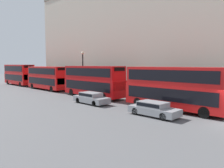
{
  "coord_description": "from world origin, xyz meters",
  "views": [
    {
      "loc": [
        -17.69,
        -4.91,
        4.51
      ],
      "look_at": [
        0.48,
        13.21,
        2.2
      ],
      "focal_mm": 35.0,
      "sensor_mm": 36.0,
      "label": 1
    }
  ],
  "objects": [
    {
      "name": "bus_trailing",
      "position": [
        1.6,
        42.99,
        2.45
      ],
      "size": [
        2.59,
        10.11,
        4.45
      ],
      "color": "red",
      "rests_on": "ground"
    },
    {
      "name": "bus_second_in_queue",
      "position": [
        1.6,
        18.0,
        2.37
      ],
      "size": [
        2.59,
        10.06,
        4.29
      ],
      "color": "#B20C0F",
      "rests_on": "ground"
    },
    {
      "name": "bus_leading",
      "position": [
        1.6,
        5.79,
        2.35
      ],
      "size": [
        2.59,
        10.2,
        4.26
      ],
      "color": "red",
      "rests_on": "ground"
    },
    {
      "name": "bus_third_in_queue",
      "position": [
        1.6,
        30.57,
        2.28
      ],
      "size": [
        2.59,
        10.17,
        4.13
      ],
      "color": "red",
      "rests_on": "ground"
    },
    {
      "name": "street_lamp",
      "position": [
        3.69,
        22.98,
        4.03
      ],
      "size": [
        0.44,
        0.44,
        6.54
      ],
      "color": "black",
      "rests_on": "ground"
    },
    {
      "name": "car_hatchback",
      "position": [
        -1.8,
        14.32,
        0.69
      ],
      "size": [
        1.81,
        4.58,
        1.3
      ],
      "color": "gray",
      "rests_on": "ground"
    },
    {
      "name": "car_dark_sedan",
      "position": [
        -1.8,
        5.79,
        0.68
      ],
      "size": [
        1.82,
        4.48,
        1.26
      ],
      "color": "gray",
      "rests_on": "ground"
    }
  ]
}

